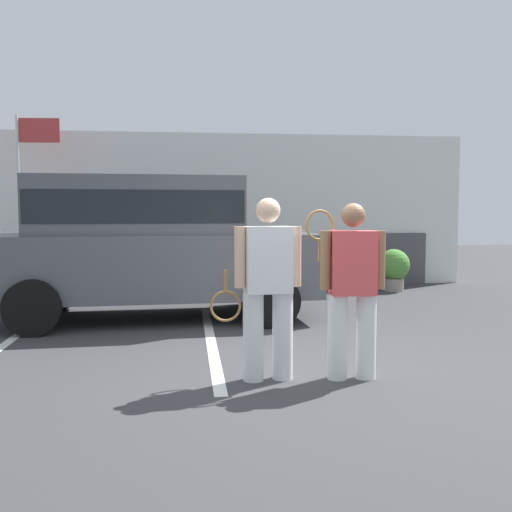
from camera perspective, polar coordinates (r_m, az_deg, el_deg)
The scene contains 9 objects.
ground_plane at distance 5.87m, azimuth 4.26°, elevation -11.16°, with size 40.00×40.00×0.00m, color #38383A.
parking_stripe_0 at distance 7.54m, azimuth -23.37°, elevation -7.99°, with size 0.12×4.40×0.01m, color silver.
parking_stripe_1 at distance 7.23m, azimuth -4.43°, elevation -8.16°, with size 0.12×4.40×0.01m, color silver.
house_frontage at distance 12.34m, azimuth -1.72°, elevation 4.02°, with size 9.59×0.40×3.17m.
parked_suv at distance 8.64m, azimuth -10.45°, elevation 1.49°, with size 4.70×2.37×2.05m.
tennis_player_man at distance 5.41m, azimuth 1.12°, elevation -3.01°, with size 0.89×0.29×1.69m.
tennis_player_woman at distance 5.52m, azimuth 9.33°, elevation -3.06°, with size 0.75×0.27×1.65m.
potted_plant_by_porch at distance 11.83m, azimuth 13.27°, elevation -1.12°, with size 0.63×0.63×0.83m.
flag_pole at distance 11.81m, azimuth -21.33°, elevation 7.62°, with size 0.80×0.07×3.35m.
Camera 1 is at (-1.09, -5.55, 1.58)m, focal length 41.04 mm.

